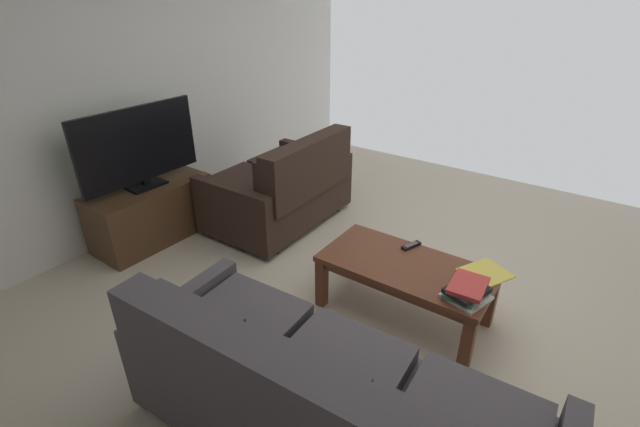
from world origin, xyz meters
The scene contains 10 objects.
ground_plane centered at (0.00, 0.00, 0.00)m, with size 5.37×5.57×0.01m, color beige.
wall_right centered at (2.68, 0.00, 1.39)m, with size 0.12×5.57×2.79m, color white.
sofa_main centered at (-0.14, 1.39, 0.36)m, with size 2.09×0.91×0.86m.
loveseat_near centered at (1.56, -0.40, 0.37)m, with size 0.91×1.35×0.90m.
coffee_table centered at (0.00, 0.19, 0.36)m, with size 1.14×0.57×0.43m.
tv_stand centered at (2.34, 0.53, 0.26)m, with size 0.48×1.06×0.53m.
flat_tv centered at (2.34, 0.53, 0.89)m, with size 0.21×1.10×0.69m.
book_stack centered at (-0.44, 0.31, 0.47)m, with size 0.29×0.30×0.10m.
tv_remote centered at (0.07, -0.03, 0.44)m, with size 0.10×0.17×0.02m.
loose_magazine centered at (-0.46, 0.00, 0.43)m, with size 0.25×0.28×0.01m, color #E0CC4C.
Camera 1 is at (-0.93, 2.53, 2.08)m, focal length 24.60 mm.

